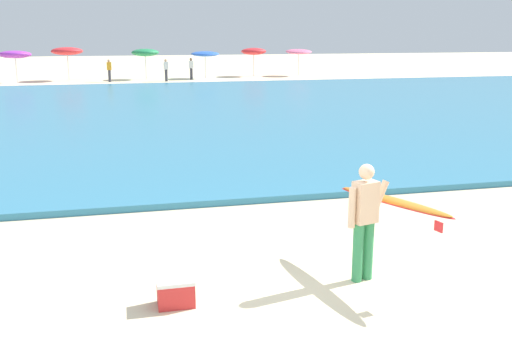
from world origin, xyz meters
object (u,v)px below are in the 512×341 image
object	(u,v)px
beach_umbrella_1	(15,55)
beach_umbrella_2	(67,51)
surfer_with_board	(377,210)
beach_umbrella_5	(254,51)
beach_umbrella_6	(299,52)
beach_umbrella_3	(145,53)
beachgoer_near_row_right	(166,69)
beach_umbrella_4	(205,54)
cooler_box	(176,292)
beachgoer_near_row_mid	(109,70)
beachgoer_near_row_left	(191,68)

from	to	relation	value
beach_umbrella_1	beach_umbrella_2	world-z (taller)	beach_umbrella_2
surfer_with_board	beach_umbrella_2	xyz separation A→B (m)	(-7.14, 36.90, 1.07)
beach_umbrella_5	beach_umbrella_6	size ratio (longest dim) A/B	1.03
beach_umbrella_3	beach_umbrella_6	size ratio (longest dim) A/B	1.05
beach_umbrella_5	beachgoer_near_row_right	distance (m)	8.01
beach_umbrella_2	beach_umbrella_4	distance (m)	9.99
surfer_with_board	cooler_box	world-z (taller)	surfer_with_board
surfer_with_board	beachgoer_near_row_mid	size ratio (longest dim) A/B	1.50
beach_umbrella_1	beach_umbrella_5	distance (m)	17.52
beach_umbrella_3	beach_umbrella_6	world-z (taller)	beach_umbrella_3
beach_umbrella_2	beachgoer_near_row_mid	world-z (taller)	beach_umbrella_2
beach_umbrella_1	beachgoer_near_row_left	bearing A→B (deg)	-0.14
surfer_with_board	beach_umbrella_5	distance (m)	38.55
surfer_with_board	beach_umbrella_4	bearing A→B (deg)	85.57
beach_umbrella_6	beachgoer_near_row_left	bearing A→B (deg)	-167.75
surfer_with_board	beachgoer_near_row_left	world-z (taller)	surfer_with_board
beach_umbrella_1	beachgoer_near_row_mid	distance (m)	6.39
beach_umbrella_6	cooler_box	xyz separation A→B (m)	(-13.44, -37.83, -1.71)
beachgoer_near_row_mid	beachgoer_near_row_left	bearing A→B (deg)	6.55
surfer_with_board	beach_umbrella_6	xyz separation A→B (m)	(10.52, 37.59, 0.87)
beach_umbrella_2	beachgoer_near_row_left	size ratio (longest dim) A/B	1.53
beach_umbrella_3	beachgoer_near_row_right	distance (m)	2.83
beach_umbrella_3	surfer_with_board	bearing A→B (deg)	-87.50
beach_umbrella_5	beachgoer_near_row_right	world-z (taller)	beach_umbrella_5
beach_umbrella_3	beachgoer_near_row_right	world-z (taller)	beach_umbrella_3
surfer_with_board	beach_umbrella_2	size ratio (longest dim) A/B	0.98
beach_umbrella_2	beach_umbrella_6	size ratio (longest dim) A/B	1.12
beach_umbrella_1	beachgoer_near_row_right	size ratio (longest dim) A/B	1.44
beachgoer_near_row_mid	beach_umbrella_5	bearing A→B (deg)	14.77
beachgoer_near_row_right	surfer_with_board	bearing A→B (deg)	-89.51
beach_umbrella_5	beachgoer_near_row_mid	size ratio (longest dim) A/B	1.41
beach_umbrella_4	cooler_box	bearing A→B (deg)	-98.87
beach_umbrella_2	beachgoer_near_row_mid	bearing A→B (deg)	-33.41
beach_umbrella_2	beach_umbrella_4	world-z (taller)	beach_umbrella_2
cooler_box	beach_umbrella_6	bearing A→B (deg)	70.44
beach_umbrella_1	beach_umbrella_3	xyz separation A→B (m)	(8.87, 1.12, 0.02)
beachgoer_near_row_mid	cooler_box	world-z (taller)	beachgoer_near_row_mid
beach_umbrella_5	beach_umbrella_2	bearing A→B (deg)	-175.88
beachgoer_near_row_mid	beachgoer_near_row_right	world-z (taller)	same
beach_umbrella_1	beachgoer_near_row_right	distance (m)	10.31
beach_umbrella_3	beach_umbrella_1	bearing A→B (deg)	-172.80
beach_umbrella_4	beachgoer_near_row_left	distance (m)	1.86
beach_umbrella_5	beachgoer_near_row_left	distance (m)	5.83
surfer_with_board	beachgoer_near_row_left	size ratio (longest dim) A/B	1.50
beach_umbrella_3	beach_umbrella_6	bearing A→B (deg)	3.67
surfer_with_board	beach_umbrella_6	bearing A→B (deg)	74.36
beach_umbrella_3	beachgoer_near_row_left	distance (m)	3.62
surfer_with_board	beach_umbrella_1	bearing A→B (deg)	106.37
beach_umbrella_4	beachgoer_near_row_mid	world-z (taller)	beach_umbrella_4
beach_umbrella_1	beach_umbrella_4	bearing A→B (deg)	4.26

